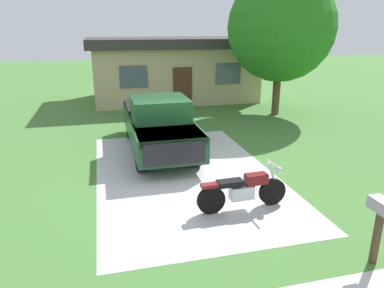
% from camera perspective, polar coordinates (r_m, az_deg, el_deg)
% --- Properties ---
extents(ground_plane, '(80.00, 80.00, 0.00)m').
position_cam_1_polar(ground_plane, '(10.55, -1.13, -4.71)').
color(ground_plane, '#457735').
extents(driveway_pad, '(5.01, 8.11, 0.01)m').
position_cam_1_polar(driveway_pad, '(10.55, -1.13, -4.70)').
color(driveway_pad, silver).
rests_on(driveway_pad, ground).
extents(motorcycle, '(2.21, 0.70, 1.09)m').
position_cam_1_polar(motorcycle, '(8.51, 8.13, -7.24)').
color(motorcycle, black).
rests_on(motorcycle, ground).
extents(pickup_truck, '(2.00, 5.63, 1.90)m').
position_cam_1_polar(pickup_truck, '(12.43, -5.39, 3.38)').
color(pickup_truck, black).
rests_on(pickup_truck, ground).
extents(mailbox, '(0.26, 0.48, 1.26)m').
position_cam_1_polar(mailbox, '(7.16, 27.70, -9.85)').
color(mailbox, '#4C3823').
rests_on(mailbox, ground).
extents(shade_tree, '(4.92, 4.92, 6.52)m').
position_cam_1_polar(shade_tree, '(17.80, 13.91, 17.44)').
color(shade_tree, brown).
rests_on(shade_tree, ground).
extents(neighbor_house, '(9.60, 5.60, 3.50)m').
position_cam_1_polar(neighbor_house, '(21.49, -3.04, 11.89)').
color(neighbor_house, tan).
rests_on(neighbor_house, ground).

